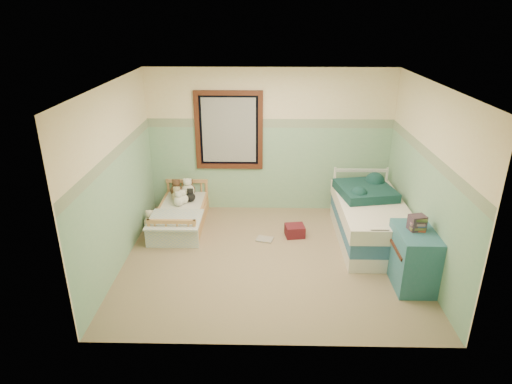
{
  "coord_description": "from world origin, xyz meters",
  "views": [
    {
      "loc": [
        -0.08,
        -5.58,
        3.35
      ],
      "look_at": [
        -0.21,
        0.35,
        0.9
      ],
      "focal_mm": 30.96,
      "sensor_mm": 36.0,
      "label": 1
    }
  ],
  "objects_px": {
    "plush_floor_cream": "(151,223)",
    "plush_floor_tan": "(170,238)",
    "twin_bed_frame": "(369,235)",
    "dresser": "(413,258)",
    "red_pillow": "(295,231)",
    "floor_book": "(265,239)",
    "toddler_bed_frame": "(181,220)"
  },
  "relations": [
    {
      "from": "dresser",
      "to": "red_pillow",
      "type": "height_order",
      "value": "dresser"
    },
    {
      "from": "toddler_bed_frame",
      "to": "red_pillow",
      "type": "bearing_deg",
      "value": -10.42
    },
    {
      "from": "red_pillow",
      "to": "floor_book",
      "type": "bearing_deg",
      "value": -163.23
    },
    {
      "from": "plush_floor_tan",
      "to": "red_pillow",
      "type": "bearing_deg",
      "value": 9.28
    },
    {
      "from": "floor_book",
      "to": "toddler_bed_frame",
      "type": "bearing_deg",
      "value": 176.8
    },
    {
      "from": "twin_bed_frame",
      "to": "dresser",
      "type": "distance_m",
      "value": 1.23
    },
    {
      "from": "toddler_bed_frame",
      "to": "plush_floor_cream",
      "type": "distance_m",
      "value": 0.5
    },
    {
      "from": "toddler_bed_frame",
      "to": "floor_book",
      "type": "height_order",
      "value": "toddler_bed_frame"
    },
    {
      "from": "dresser",
      "to": "twin_bed_frame",
      "type": "bearing_deg",
      "value": 104.51
    },
    {
      "from": "dresser",
      "to": "red_pillow",
      "type": "bearing_deg",
      "value": 138.16
    },
    {
      "from": "plush_floor_tan",
      "to": "floor_book",
      "type": "distance_m",
      "value": 1.47
    },
    {
      "from": "toddler_bed_frame",
      "to": "twin_bed_frame",
      "type": "bearing_deg",
      "value": -9.05
    },
    {
      "from": "plush_floor_tan",
      "to": "dresser",
      "type": "relative_size",
      "value": 0.29
    },
    {
      "from": "dresser",
      "to": "plush_floor_tan",
      "type": "bearing_deg",
      "value": 163.91
    },
    {
      "from": "red_pillow",
      "to": "floor_book",
      "type": "distance_m",
      "value": 0.51
    },
    {
      "from": "plush_floor_cream",
      "to": "red_pillow",
      "type": "relative_size",
      "value": 0.78
    },
    {
      "from": "plush_floor_cream",
      "to": "twin_bed_frame",
      "type": "distance_m",
      "value": 3.52
    },
    {
      "from": "plush_floor_tan",
      "to": "red_pillow",
      "type": "height_order",
      "value": "plush_floor_tan"
    },
    {
      "from": "plush_floor_tan",
      "to": "dresser",
      "type": "height_order",
      "value": "dresser"
    },
    {
      "from": "plush_floor_cream",
      "to": "dresser",
      "type": "xyz_separation_m",
      "value": [
        3.8,
        -1.49,
        0.27
      ]
    },
    {
      "from": "toddler_bed_frame",
      "to": "twin_bed_frame",
      "type": "height_order",
      "value": "twin_bed_frame"
    },
    {
      "from": "plush_floor_tan",
      "to": "dresser",
      "type": "xyz_separation_m",
      "value": [
        3.38,
        -0.98,
        0.27
      ]
    },
    {
      "from": "plush_floor_cream",
      "to": "floor_book",
      "type": "xyz_separation_m",
      "value": [
        1.88,
        -0.34,
        -0.1
      ]
    },
    {
      "from": "plush_floor_cream",
      "to": "plush_floor_tan",
      "type": "height_order",
      "value": "plush_floor_cream"
    },
    {
      "from": "twin_bed_frame",
      "to": "floor_book",
      "type": "xyz_separation_m",
      "value": [
        -1.62,
        -0.01,
        -0.1
      ]
    },
    {
      "from": "red_pillow",
      "to": "floor_book",
      "type": "height_order",
      "value": "red_pillow"
    },
    {
      "from": "toddler_bed_frame",
      "to": "plush_floor_cream",
      "type": "height_order",
      "value": "plush_floor_cream"
    },
    {
      "from": "plush_floor_tan",
      "to": "plush_floor_cream",
      "type": "bearing_deg",
      "value": 129.27
    },
    {
      "from": "plush_floor_tan",
      "to": "toddler_bed_frame",
      "type": "bearing_deg",
      "value": 85.42
    },
    {
      "from": "plush_floor_tan",
      "to": "twin_bed_frame",
      "type": "height_order",
      "value": "plush_floor_tan"
    },
    {
      "from": "twin_bed_frame",
      "to": "floor_book",
      "type": "relative_size",
      "value": 7.51
    },
    {
      "from": "twin_bed_frame",
      "to": "dresser",
      "type": "bearing_deg",
      "value": -75.49
    }
  ]
}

